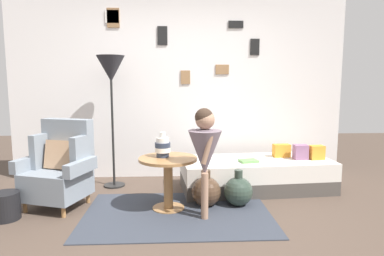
# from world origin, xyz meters

# --- Properties ---
(ground_plane) EXTENTS (12.00, 12.00, 0.00)m
(ground_plane) POSITION_xyz_m (0.00, 0.00, 0.00)
(ground_plane) COLOR #4C3D33
(gallery_wall) EXTENTS (4.80, 0.12, 2.60)m
(gallery_wall) POSITION_xyz_m (-0.00, 1.95, 1.30)
(gallery_wall) COLOR silver
(gallery_wall) RESTS_ON ground
(rug) EXTENTS (1.96, 1.32, 0.01)m
(rug) POSITION_xyz_m (-0.03, 0.43, 0.01)
(rug) COLOR #333842
(rug) RESTS_ON ground
(armchair) EXTENTS (0.87, 0.76, 0.97)m
(armchair) POSITION_xyz_m (-1.34, 0.75, 0.44)
(armchair) COLOR #9E7042
(armchair) RESTS_ON ground
(daybed) EXTENTS (1.96, 0.96, 0.40)m
(daybed) POSITION_xyz_m (1.00, 1.22, 0.20)
(daybed) COLOR #4C4742
(daybed) RESTS_ON ground
(pillow_head) EXTENTS (0.20, 0.14, 0.18)m
(pillow_head) POSITION_xyz_m (1.77, 1.18, 0.49)
(pillow_head) COLOR orange
(pillow_head) RESTS_ON daybed
(pillow_mid) EXTENTS (0.18, 0.13, 0.19)m
(pillow_mid) POSITION_xyz_m (1.56, 1.19, 0.50)
(pillow_mid) COLOR gray
(pillow_mid) RESTS_ON daybed
(pillow_back) EXTENTS (0.22, 0.14, 0.17)m
(pillow_back) POSITION_xyz_m (1.36, 1.35, 0.48)
(pillow_back) COLOR orange
(pillow_back) RESTS_ON daybed
(side_table) EXTENTS (0.64, 0.64, 0.58)m
(side_table) POSITION_xyz_m (-0.13, 0.58, 0.42)
(side_table) COLOR #9E7042
(side_table) RESTS_ON ground
(vase_striped) EXTENTS (0.17, 0.17, 0.27)m
(vase_striped) POSITION_xyz_m (-0.19, 0.61, 0.69)
(vase_striped) COLOR #2D384C
(vase_striped) RESTS_ON side_table
(floor_lamp) EXTENTS (0.36, 0.36, 1.73)m
(floor_lamp) POSITION_xyz_m (-0.87, 1.46, 1.49)
(floor_lamp) COLOR black
(floor_lamp) RESTS_ON ground
(person_child) EXTENTS (0.34, 0.34, 1.13)m
(person_child) POSITION_xyz_m (0.25, 0.32, 0.72)
(person_child) COLOR #A37A60
(person_child) RESTS_ON ground
(book_on_daybed) EXTENTS (0.25, 0.20, 0.03)m
(book_on_daybed) POSITION_xyz_m (0.86, 1.07, 0.42)
(book_on_daybed) COLOR #69A458
(book_on_daybed) RESTS_ON daybed
(demijohn_near) EXTENTS (0.33, 0.33, 0.42)m
(demijohn_near) POSITION_xyz_m (0.29, 0.65, 0.17)
(demijohn_near) COLOR #473323
(demijohn_near) RESTS_ON ground
(demijohn_far) EXTENTS (0.33, 0.33, 0.41)m
(demijohn_far) POSITION_xyz_m (0.66, 0.65, 0.17)
(demijohn_far) COLOR #2D3D33
(demijohn_far) RESTS_ON ground
(magazine_basket) EXTENTS (0.28, 0.28, 0.28)m
(magazine_basket) POSITION_xyz_m (-1.77, 0.37, 0.14)
(magazine_basket) COLOR black
(magazine_basket) RESTS_ON ground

